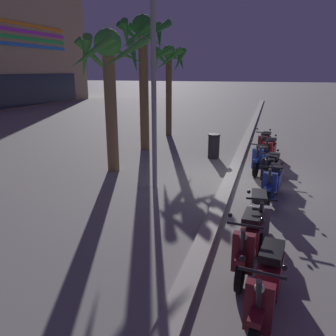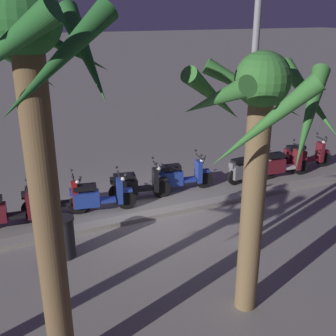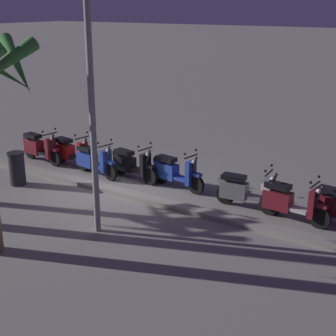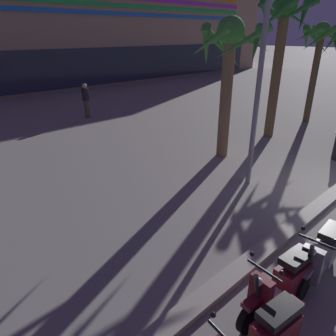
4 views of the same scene
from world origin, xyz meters
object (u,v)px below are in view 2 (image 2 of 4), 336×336
scooter_red_mid_rear (51,200)px  scooter_blue_tail_end (180,176)px  palm_tree_mid_walkway (259,129)px  street_lamp (255,56)px  scooter_blue_far_back (97,197)px  scooter_grey_mid_front (248,169)px  scooter_maroon_second_in_line (4,212)px  scooter_black_lead_nearest (135,185)px  palm_tree_near_sign (34,109)px  scooter_maroon_mid_centre (303,156)px  litter_bin (64,237)px  scooter_maroon_gap_after_mid (281,164)px

scooter_red_mid_rear → scooter_blue_tail_end: bearing=-178.0°
scooter_blue_tail_end → palm_tree_mid_walkway: palm_tree_mid_walkway is taller
scooter_red_mid_rear → palm_tree_mid_walkway: palm_tree_mid_walkway is taller
street_lamp → scooter_blue_far_back: bearing=-47.7°
scooter_red_mid_rear → scooter_grey_mid_front: bearing=178.7°
scooter_grey_mid_front → scooter_maroon_second_in_line: same height
scooter_blue_far_back → palm_tree_mid_walkway: size_ratio=0.40×
scooter_black_lead_nearest → palm_tree_near_sign: 7.05m
scooter_maroon_mid_centre → scooter_black_lead_nearest: (6.05, 0.00, -0.02)m
scooter_blue_tail_end → palm_tree_near_sign: size_ratio=0.33×
litter_bin → street_lamp: size_ratio=0.14×
palm_tree_near_sign → palm_tree_mid_walkway: (-3.34, -0.13, -0.64)m
scooter_grey_mid_front → scooter_maroon_mid_centre: bearing=-174.9°
scooter_blue_far_back → scooter_maroon_mid_centre: bearing=-177.5°
scooter_grey_mid_front → scooter_blue_far_back: (4.88, 0.11, -0.00)m
palm_tree_near_sign → litter_bin: 4.74m
scooter_black_lead_nearest → street_lamp: size_ratio=0.26×
palm_tree_mid_walkway → street_lamp: 2.41m
scooter_maroon_gap_after_mid → street_lamp: street_lamp is taller
scooter_grey_mid_front → scooter_blue_far_back: size_ratio=1.00×
scooter_maroon_mid_centre → scooter_blue_far_back: bearing=2.5°
scooter_red_mid_rear → scooter_maroon_second_in_line: bearing=10.1°
scooter_maroon_gap_after_mid → palm_tree_near_sign: size_ratio=0.33×
scooter_maroon_gap_after_mid → scooter_blue_tail_end: 3.46m
palm_tree_mid_walkway → palm_tree_near_sign: bearing=2.2°
scooter_blue_far_back → street_lamp: size_ratio=0.26×
scooter_maroon_mid_centre → scooter_blue_far_back: same height
scooter_maroon_mid_centre → palm_tree_near_sign: bearing=30.0°
scooter_maroon_second_in_line → street_lamp: street_lamp is taller
palm_tree_mid_walkway → street_lamp: bearing=-122.0°
scooter_black_lead_nearest → scooter_blue_far_back: same height
scooter_grey_mid_front → scooter_maroon_second_in_line: size_ratio=0.99×
scooter_maroon_gap_after_mid → scooter_black_lead_nearest: same height
scooter_grey_mid_front → litter_bin: bearing=17.7°
scooter_red_mid_rear → scooter_maroon_second_in_line: (1.17, 0.21, 0.01)m
scooter_blue_tail_end → street_lamp: size_ratio=0.26×
scooter_maroon_gap_after_mid → palm_tree_near_sign: 10.00m
scooter_maroon_mid_centre → scooter_black_lead_nearest: 6.05m
scooter_black_lead_nearest → street_lamp: bearing=114.4°
scooter_red_mid_rear → litter_bin: scooter_red_mid_rear is taller
scooter_maroon_gap_after_mid → scooter_blue_tail_end: bearing=-6.4°
palm_tree_mid_walkway → litter_bin: 4.93m
scooter_grey_mid_front → scooter_blue_far_back: same height
scooter_red_mid_rear → scooter_black_lead_nearest: bearing=-178.4°
scooter_blue_far_back → palm_tree_mid_walkway: palm_tree_mid_walkway is taller
scooter_maroon_mid_centre → palm_tree_near_sign: (9.11, 5.26, 3.54)m
palm_tree_near_sign → scooter_blue_far_back: bearing=-110.7°
scooter_maroon_second_in_line → street_lamp: size_ratio=0.26×
scooter_blue_far_back → street_lamp: (-2.65, 2.92, 3.79)m
scooter_maroon_second_in_line → palm_tree_near_sign: palm_tree_near_sign is taller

